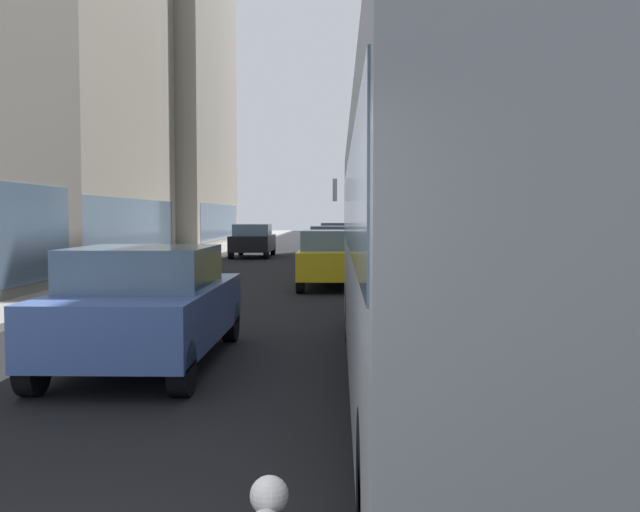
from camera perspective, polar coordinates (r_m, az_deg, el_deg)
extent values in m
plane|color=black|center=(37.71, -0.67, 0.09)|extent=(120.00, 120.00, 0.00)
cube|color=gray|center=(38.34, -9.21, 0.21)|extent=(2.40, 110.00, 0.15)
cube|color=#9E9991|center=(37.92, 7.97, 0.19)|extent=(2.40, 110.00, 0.15)
cube|color=#B2A893|center=(35.57, -21.51, 16.78)|extent=(8.20, 17.89, 21.06)
cube|color=slate|center=(33.19, -14.69, 2.32)|extent=(0.08, 16.10, 2.40)
cube|color=slate|center=(50.33, -7.79, 2.66)|extent=(0.08, 14.84, 2.40)
cube|color=slate|center=(28.80, 12.39, 2.24)|extent=(0.08, 16.64, 2.40)
cube|color=slate|center=(47.54, 8.91, 2.62)|extent=(0.08, 13.75, 2.40)
cube|color=#999EA3|center=(8.15, 11.25, 0.55)|extent=(2.55, 11.50, 2.75)
cube|color=slate|center=(8.14, 11.29, 4.04)|extent=(2.57, 11.04, 0.90)
cube|color=black|center=(13.87, 7.21, -3.01)|extent=(2.55, 0.16, 0.44)
cylinder|color=black|center=(11.67, 2.74, -4.40)|extent=(0.30, 1.00, 1.00)
cylinder|color=black|center=(11.94, 13.63, -4.32)|extent=(0.30, 1.00, 1.00)
cylinder|color=black|center=(4.17, 5.16, -18.50)|extent=(0.30, 1.00, 1.00)
cube|color=silver|center=(13.18, 1.17, 5.19)|extent=(0.08, 0.24, 0.40)
cube|color=yellow|center=(20.97, 0.89, -0.49)|extent=(1.80, 4.69, 0.75)
cube|color=slate|center=(20.70, 0.88, 1.26)|extent=(1.65, 2.11, 0.55)
cylinder|color=black|center=(22.94, -1.03, -1.11)|extent=(0.22, 0.64, 0.64)
cylinder|color=black|center=(22.92, 2.91, -1.12)|extent=(0.22, 0.64, 0.64)
cylinder|color=black|center=(19.10, -1.54, -1.98)|extent=(0.22, 0.64, 0.64)
cylinder|color=black|center=(19.08, 3.20, -1.99)|extent=(0.22, 0.64, 0.64)
cube|color=slate|center=(42.10, 1.19, 1.36)|extent=(1.73, 4.23, 0.75)
cube|color=slate|center=(41.87, 1.19, 2.24)|extent=(1.59, 1.90, 0.55)
cylinder|color=black|center=(43.82, 0.22, 0.94)|extent=(0.22, 0.64, 0.64)
cylinder|color=black|center=(43.81, 2.19, 0.94)|extent=(0.22, 0.64, 0.64)
cylinder|color=black|center=(40.42, 0.11, 0.75)|extent=(0.22, 0.64, 0.64)
cylinder|color=black|center=(40.42, 2.25, 0.75)|extent=(0.22, 0.64, 0.64)
cube|color=black|center=(35.83, -5.27, 1.02)|extent=(1.87, 4.30, 0.75)
cube|color=slate|center=(35.60, -5.32, 2.06)|extent=(1.72, 1.94, 0.55)
cylinder|color=black|center=(37.67, -6.21, 0.55)|extent=(0.22, 0.64, 0.64)
cylinder|color=black|center=(37.48, -3.71, 0.55)|extent=(0.22, 0.64, 0.64)
cylinder|color=black|center=(34.24, -6.98, 0.29)|extent=(0.22, 0.64, 0.64)
cylinder|color=black|center=(34.03, -4.23, 0.28)|extent=(0.22, 0.64, 0.64)
cube|color=red|center=(29.15, 1.06, 0.54)|extent=(1.92, 3.98, 0.75)
cube|color=slate|center=(28.93, 1.06, 1.81)|extent=(1.77, 1.79, 0.55)
cylinder|color=black|center=(30.76, -0.50, -0.02)|extent=(0.22, 0.64, 0.64)
cylinder|color=black|center=(30.75, 2.67, -0.02)|extent=(0.22, 0.64, 0.64)
cylinder|color=black|center=(27.62, -0.73, -0.38)|extent=(0.22, 0.64, 0.64)
cylinder|color=black|center=(27.61, 2.80, -0.39)|extent=(0.22, 0.64, 0.64)
cube|color=#4C6BB7|center=(10.31, -13.28, -4.40)|extent=(1.93, 4.49, 0.75)
cube|color=slate|center=(10.03, -13.65, -0.88)|extent=(1.77, 2.02, 0.55)
cylinder|color=black|center=(12.34, -14.93, -4.94)|extent=(0.22, 0.64, 0.64)
cylinder|color=black|center=(11.97, -7.04, -5.10)|extent=(0.22, 0.64, 0.64)
cylinder|color=black|center=(8.94, -21.62, -8.14)|extent=(0.22, 0.64, 0.64)
cylinder|color=black|center=(8.43, -10.77, -8.65)|extent=(0.22, 0.64, 0.64)
sphere|color=white|center=(3.90, -4.00, -18.19)|extent=(0.20, 0.20, 0.20)
sphere|color=black|center=(3.91, -4.89, -17.81)|extent=(0.07, 0.07, 0.07)
sphere|color=black|center=(3.90, -3.05, -17.86)|extent=(0.07, 0.07, 0.07)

